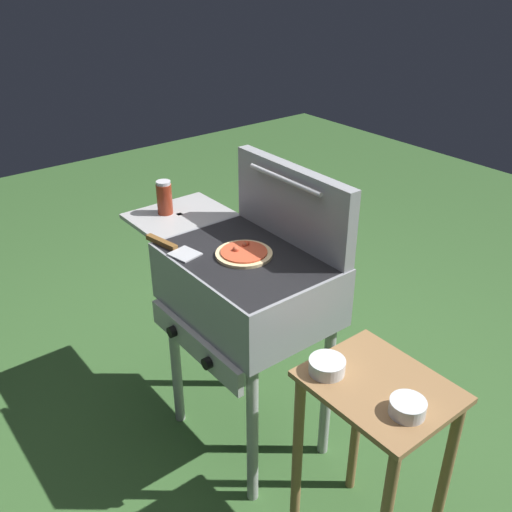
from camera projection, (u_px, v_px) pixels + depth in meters
The scene contains 9 objects.
ground_plane at pixel (249, 433), 2.54m from camera, with size 8.00×8.00×0.00m, color #38602D.
grill at pixel (245, 288), 2.19m from camera, with size 0.96×0.53×0.90m.
grill_lid_open at pixel (292, 204), 2.16m from camera, with size 0.63×0.08×0.30m.
pizza_pepperoni at pixel (244, 253), 2.11m from camera, with size 0.21×0.21×0.03m.
sauce_jar at pixel (164, 198), 2.42m from camera, with size 0.07×0.07×0.15m.
spatula at pixel (171, 247), 2.16m from camera, with size 0.27×0.11×0.02m.
prep_table at pixel (373, 434), 1.83m from camera, with size 0.44×0.36×0.74m.
topping_bowl_near at pixel (327, 366), 1.77m from camera, with size 0.12×0.12×0.04m.
topping_bowl_far at pixel (407, 408), 1.61m from camera, with size 0.11×0.11×0.04m.
Camera 1 is at (1.48, -1.13, 1.90)m, focal length 40.02 mm.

